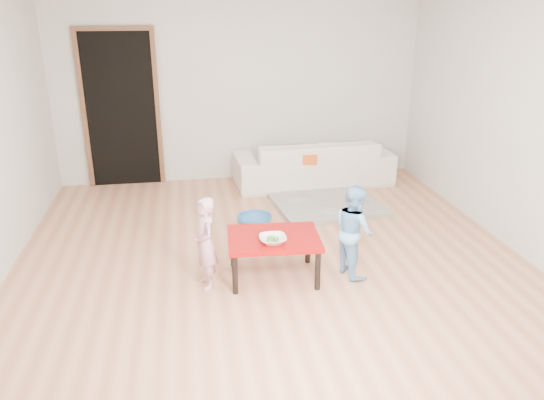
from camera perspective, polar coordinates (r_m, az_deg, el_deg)
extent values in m
cube|color=#B5704D|center=(5.44, -0.35, -5.67)|extent=(5.00, 5.00, 0.01)
cube|color=beige|center=(7.44, -3.50, 12.06)|extent=(5.00, 0.02, 2.60)
cube|color=beige|center=(5.92, 24.50, 7.99)|extent=(0.02, 5.00, 2.60)
imported|color=silver|center=(7.38, 4.42, 4.12)|extent=(2.18, 0.94, 0.63)
cube|color=#E55619|center=(7.09, 2.85, 4.83)|extent=(0.58, 0.54, 0.13)
imported|color=white|center=(4.68, 0.08, -4.27)|extent=(0.24, 0.24, 0.06)
imported|color=#D5618B|center=(4.69, -7.18, -4.66)|extent=(0.26, 0.34, 0.84)
imported|color=#69C5F5|center=(4.93, 8.79, -3.27)|extent=(0.42, 0.49, 0.87)
imported|color=#2C6AA9|center=(6.04, -1.89, -2.25)|extent=(0.39, 0.39, 0.12)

